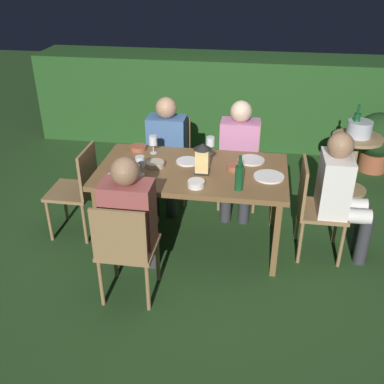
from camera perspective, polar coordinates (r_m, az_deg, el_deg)
ground_plane at (r=4.23m, az=0.00°, el=-6.22°), size 16.00×16.00×0.00m
dining_table at (r=3.88m, az=0.00°, el=2.15°), size 1.63×0.91×0.75m
chair_side_right_a at (r=4.78m, az=-2.80°, el=4.75°), size 0.42×0.40×0.87m
person_in_blue at (r=4.54m, az=-3.33°, el=5.50°), size 0.38×0.47×1.15m
chair_side_right_b at (r=4.70m, az=6.01°, el=4.17°), size 0.42×0.40×0.87m
person_in_pink at (r=4.46m, az=5.96°, el=4.92°), size 0.38×0.47×1.15m
chair_head_far at (r=3.98m, az=15.31°, el=-1.59°), size 0.40×0.42×0.87m
person_in_cream at (r=3.94m, az=18.40°, el=0.12°), size 0.48×0.38×1.15m
chair_side_left_a at (r=3.35m, az=-8.48°, el=-6.98°), size 0.42×0.40×0.87m
person_in_rust at (r=3.42m, az=-7.74°, el=-3.03°), size 0.38×0.47×1.15m
chair_head_near at (r=4.25m, az=-14.30°, el=0.61°), size 0.40×0.42×0.87m
lantern_centerpiece at (r=3.73m, az=1.33°, el=4.53°), size 0.15×0.15×0.27m
green_bottle_on_table at (r=3.50m, az=6.03°, el=1.91°), size 0.07×0.07×0.29m
wine_glass_a at (r=3.73m, az=-6.61°, el=3.79°), size 0.08×0.08×0.17m
wine_glass_b at (r=4.14m, az=-4.99°, el=6.46°), size 0.08×0.08×0.17m
wine_glass_c at (r=4.10m, az=2.36°, el=6.33°), size 0.08×0.08×0.17m
wine_glass_d at (r=3.57m, az=-7.18°, el=2.59°), size 0.08×0.08×0.17m
plate_a at (r=4.04m, az=7.55°, el=4.04°), size 0.24×0.24×0.01m
plate_b at (r=3.98m, az=-0.57°, el=3.92°), size 0.20×0.20×0.01m
plate_c at (r=3.77m, az=9.75°, el=1.95°), size 0.25×0.25×0.01m
plate_d at (r=3.75m, az=-9.36°, el=1.85°), size 0.22×0.22×0.01m
bowl_olives at (r=3.85m, az=5.35°, el=3.17°), size 0.12×0.12×0.05m
bowl_bread at (r=3.56m, az=0.53°, el=1.09°), size 0.14×0.14×0.05m
bowl_salad at (r=3.90m, az=-4.72°, el=3.54°), size 0.16×0.16×0.05m
bowl_dip at (r=4.26m, az=-6.85°, el=5.62°), size 0.15×0.15×0.04m
side_table at (r=5.20m, az=19.96°, el=4.42°), size 0.53×0.53×0.65m
ice_bucket at (r=5.09m, az=20.52°, el=7.65°), size 0.26×0.26×0.34m
hedge_backdrop at (r=6.31m, az=3.66°, el=11.71°), size 4.98×0.76×1.17m
potted_plant_by_hedge at (r=5.83m, az=22.51°, el=6.26°), size 0.53×0.53×0.73m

